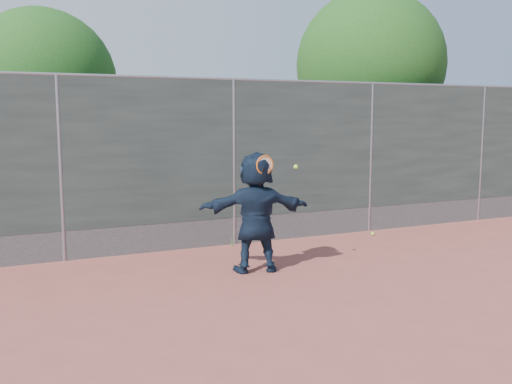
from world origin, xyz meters
name	(u,v)px	position (x,y,z in m)	size (l,w,h in m)	color
ground	(336,299)	(0.00, 0.00, 0.00)	(80.00, 80.00, 0.00)	#9E4C42
player	(256,212)	(-0.39, 1.65, 0.91)	(1.70, 0.54, 1.83)	#132135
ball_ground	(373,234)	(2.79, 3.06, 0.03)	(0.07, 0.07, 0.07)	#B9F235
fence	(234,159)	(0.00, 3.50, 1.58)	(20.00, 0.06, 3.03)	#38423D
swing_action	(268,166)	(-0.29, 1.45, 1.62)	(0.70, 0.13, 0.51)	#D55E14
tree_right	(375,69)	(4.68, 5.75, 3.49)	(3.78, 3.60, 5.39)	#382314
tree_left	(50,87)	(-2.85, 6.55, 2.94)	(3.15, 3.00, 4.53)	#382314
weed_clump	(251,237)	(0.29, 3.38, 0.13)	(0.68, 0.07, 0.30)	#387226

